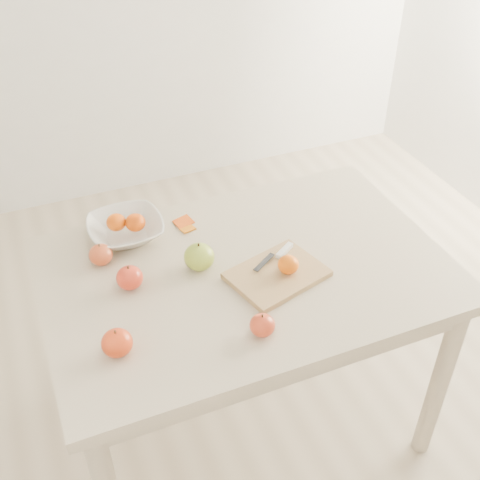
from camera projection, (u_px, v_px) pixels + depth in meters
name	position (u px, v px, depth m)	size (l,w,h in m)	color
ground	(245.00, 420.00, 2.25)	(3.50, 3.50, 0.00)	#C6B293
table	(246.00, 292.00, 1.85)	(1.20, 0.80, 0.75)	#C1AD92
cutting_board	(277.00, 275.00, 1.75)	(0.27, 0.20, 0.02)	tan
board_tangerine	(288.00, 265.00, 1.73)	(0.06, 0.06, 0.05)	#D95407
fruit_bowl	(126.00, 229.00, 1.90)	(0.24, 0.24, 0.06)	silver
bowl_tangerine_near	(116.00, 222.00, 1.88)	(0.06, 0.06, 0.05)	#DC5F07
bowl_tangerine_far	(135.00, 222.00, 1.88)	(0.06, 0.06, 0.06)	#D34B07
orange_peel_a	(184.00, 223.00, 1.97)	(0.06, 0.04, 0.00)	#C3450D
orange_peel_b	(188.00, 230.00, 1.94)	(0.04, 0.04, 0.00)	#CD6B0E
paring_knife	(281.00, 252.00, 1.81)	(0.16, 0.09, 0.01)	white
apple_green	(199.00, 257.00, 1.77)	(0.09, 0.09, 0.08)	olive
apple_red_a	(101.00, 255.00, 1.79)	(0.07, 0.07, 0.06)	maroon
apple_red_b	(130.00, 278.00, 1.70)	(0.08, 0.08, 0.07)	#A20702
apple_red_e	(262.00, 325.00, 1.56)	(0.07, 0.07, 0.06)	maroon
apple_red_d	(117.00, 343.00, 1.51)	(0.08, 0.08, 0.07)	#A40B09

